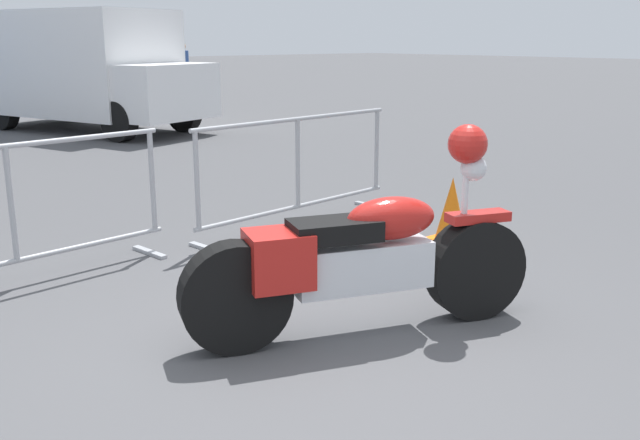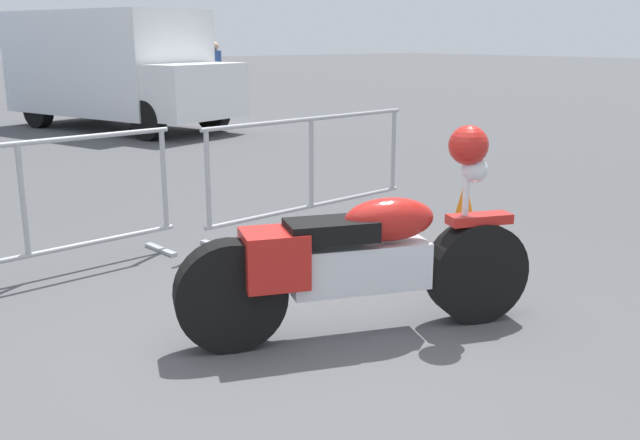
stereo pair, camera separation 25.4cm
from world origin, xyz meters
name	(u,v)px [view 1 (the left image)]	position (x,y,z in m)	size (l,w,h in m)	color
ground_plane	(313,366)	(0.00, 0.00, 0.00)	(120.00, 120.00, 0.00)	#4C4C4F
motorcycle	(362,258)	(0.55, 0.17, 0.49)	(2.17, 1.00, 1.28)	black
crowd_barrier_near	(12,214)	(-0.79, 2.45, 0.56)	(2.48, 0.66, 1.07)	#9EA0A5
crowd_barrier_far	(298,170)	(1.89, 2.45, 0.56)	(2.48, 0.66, 1.07)	#9EA0A5
delivery_van	(82,67)	(3.42, 11.08, 1.24)	(3.36, 5.35, 2.31)	white
pedestrian	(183,72)	(7.33, 13.94, 0.92)	(0.41, 0.41, 1.69)	#262838
planter_island	(90,88)	(6.55, 18.11, 0.34)	(4.16, 4.16, 1.13)	#ADA89E
traffic_cone	(452,210)	(2.60, 1.13, 0.29)	(0.34, 0.34, 0.59)	orange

